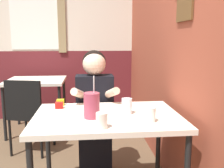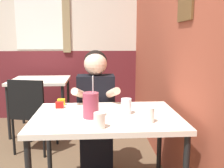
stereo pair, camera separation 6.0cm
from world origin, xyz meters
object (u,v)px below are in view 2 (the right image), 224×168
at_px(background_table, 40,85).
at_px(person_seated, 96,110).
at_px(chair_near_window, 32,110).
at_px(cocktail_pitcher, 91,105).
at_px(main_table, 106,124).

relative_size(background_table, person_seated, 0.66).
xyz_separation_m(chair_near_window, person_seated, (0.72, -0.50, 0.13)).
distance_m(chair_near_window, cocktail_pitcher, 1.31).
xyz_separation_m(main_table, chair_near_window, (-0.79, 1.01, -0.17)).
xyz_separation_m(person_seated, cocktail_pitcher, (-0.04, -0.58, 0.20)).
bearing_deg(cocktail_pitcher, chair_near_window, 122.44).
height_order(main_table, cocktail_pitcher, cocktail_pitcher).
bearing_deg(person_seated, main_table, -81.70).
distance_m(main_table, chair_near_window, 1.30).
bearing_deg(background_table, cocktail_pitcher, -67.66).
height_order(background_table, cocktail_pitcher, cocktail_pitcher).
bearing_deg(person_seated, chair_near_window, 145.36).
relative_size(chair_near_window, person_seated, 0.72).
bearing_deg(person_seated, background_table, 122.46).
bearing_deg(background_table, main_table, -63.90).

